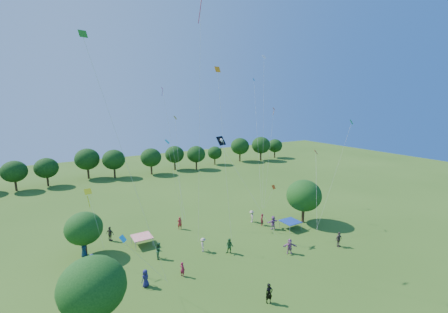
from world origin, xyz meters
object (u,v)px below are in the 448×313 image
Objects in this scene: tent_blue at (290,221)px; red_high_kite at (200,49)px; near_tree_north at (84,228)px; man_in_black at (269,293)px; near_tree_east at (304,195)px; near_tree_west at (92,287)px; tent_red_stripe at (142,237)px; pirate_kite at (222,142)px.

red_high_kite is (-13.46, -0.95, 20.52)m from tent_blue.
near_tree_north is 20.81m from man_in_black.
near_tree_west is at bearing -165.77° from near_tree_east.
near_tree_north is at bearing 168.21° from near_tree_east.
man_in_black is at bearing -53.57° from near_tree_north.
tent_red_stripe is 0.20× the size of pirate_kite.
tent_red_stripe is at bearing 60.56° from near_tree_west.
tent_blue is (18.20, -5.58, 0.00)m from tent_red_stripe.
red_high_kite is (-16.53, -1.73, 17.66)m from near_tree_east.
near_tree_west is 20.56m from pirate_kite.
tent_blue is at bearing 14.23° from near_tree_west.
near_tree_west is 12.82m from near_tree_north.
red_high_kite is at bearing -175.94° from tent_blue.
tent_red_stripe is (6.72, 11.90, -2.72)m from near_tree_west.
tent_blue is 24.56m from red_high_kite.
tent_red_stripe is 0.08× the size of red_high_kite.
man_in_black is at bearing -139.48° from tent_blue.
man_in_black reaches higher than tent_red_stripe.
near_tree_north reaches higher than tent_blue.
near_tree_west is 1.20× the size of near_tree_north.
red_high_kite is (-4.86, -4.16, 9.72)m from pirate_kite.
tent_blue is at bearing -20.49° from pirate_kite.
red_high_kite reaches higher than tent_blue.
red_high_kite is at bearing -34.68° from near_tree_north.
near_tree_north is at bearing 86.74° from near_tree_west.
near_tree_east reaches higher than man_in_black.
near_tree_east is 2.76× the size of tent_blue.
pirate_kite reaches higher than tent_red_stripe.
tent_red_stripe is (5.99, -0.89, -2.08)m from near_tree_north.
tent_red_stripe is 14.65m from pirate_kite.
tent_red_stripe is 1.00× the size of tent_blue.
near_tree_north is at bearing 171.56° from tent_red_stripe.
near_tree_east is 0.23× the size of red_high_kite.
red_high_kite is (4.74, -6.54, 20.52)m from tent_red_stripe.
pirate_kite is (16.32, 9.53, 8.09)m from near_tree_west.
near_tree_north is 2.23× the size of tent_red_stripe.
tent_red_stripe is at bearing 167.28° from near_tree_east.
pirate_kite is (3.31, 13.38, 10.97)m from man_in_black.
near_tree_west is at bearing -149.73° from pirate_kite.
pirate_kite is at bearing 159.51° from tent_blue.
tent_blue is at bearing -165.77° from near_tree_east.
red_high_kite is (11.46, 5.36, 17.81)m from near_tree_west.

